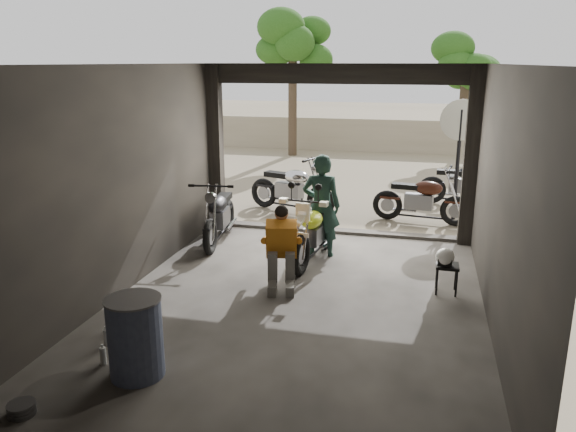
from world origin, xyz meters
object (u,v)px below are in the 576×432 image
at_px(outside_bike_a, 291,184).
at_px(stool, 447,269).
at_px(mechanic, 281,250).
at_px(helmet, 445,257).
at_px(outside_bike_b, 422,195).
at_px(left_bike, 219,211).
at_px(rider, 321,206).
at_px(sign_post, 460,139).
at_px(main_bike, 314,227).
at_px(oil_drum, 135,339).
at_px(outside_bike_c, 465,180).

xyz_separation_m(outside_bike_a, stool, (3.22, -3.92, -0.26)).
distance_m(mechanic, helmet, 2.33).
distance_m(outside_bike_a, outside_bike_b, 2.81).
relative_size(left_bike, rider, 1.00).
relative_size(helmet, sign_post, 0.11).
xyz_separation_m(left_bike, helmet, (3.96, -1.53, -0.03)).
height_order(stool, sign_post, sign_post).
relative_size(main_bike, helmet, 6.41).
height_order(rider, sign_post, sign_post).
bearing_deg(outside_bike_b, oil_drum, 164.82).
relative_size(outside_bike_c, helmet, 6.42).
distance_m(outside_bike_a, outside_bike_c, 4.03).
relative_size(left_bike, outside_bike_c, 0.99).
height_order(outside_bike_a, oil_drum, outside_bike_a).
bearing_deg(main_bike, outside_bike_a, 116.90).
bearing_deg(helmet, oil_drum, -119.32).
distance_m(outside_bike_b, helmet, 3.75).
relative_size(main_bike, oil_drum, 2.03).
bearing_deg(main_bike, rider, 86.03).
bearing_deg(outside_bike_b, outside_bike_c, -21.05).
bearing_deg(rider, outside_bike_a, -69.81).
bearing_deg(outside_bike_b, helmet, -166.87).
bearing_deg(main_bike, mechanic, -93.96).
relative_size(main_bike, rider, 1.01).
xyz_separation_m(helmet, sign_post, (0.30, 4.17, 1.13)).
xyz_separation_m(outside_bike_c, helmet, (-0.56, -5.47, -0.03)).
xyz_separation_m(rider, stool, (2.05, -1.19, -0.51)).
distance_m(left_bike, stool, 4.28).
distance_m(oil_drum, sign_post, 8.09).
distance_m(outside_bike_b, mechanic, 4.50).
relative_size(outside_bike_b, oil_drum, 1.98).
bearing_deg(outside_bike_a, outside_bike_b, -75.58).
height_order(main_bike, stool, main_bike).
bearing_deg(rider, mechanic, 76.24).
height_order(mechanic, stool, mechanic).
distance_m(main_bike, rider, 0.42).
xyz_separation_m(outside_bike_c, stool, (-0.52, -5.43, -0.23)).
relative_size(mechanic, stool, 2.64).
distance_m(left_bike, helmet, 4.24).
bearing_deg(stool, rider, 149.92).
xyz_separation_m(mechanic, helmet, (2.30, 0.33, -0.02)).
bearing_deg(stool, outside_bike_a, 129.37).
distance_m(main_bike, outside_bike_c, 5.25).
distance_m(main_bike, mechanic, 1.27).
xyz_separation_m(outside_bike_c, mechanic, (-2.86, -5.79, -0.02)).
relative_size(outside_bike_b, sign_post, 0.70).
bearing_deg(outside_bike_c, outside_bike_b, 154.31).
xyz_separation_m(main_bike, helmet, (2.06, -0.92, -0.03)).
bearing_deg(oil_drum, main_bike, 74.13).
xyz_separation_m(main_bike, rider, (0.06, 0.31, 0.29)).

